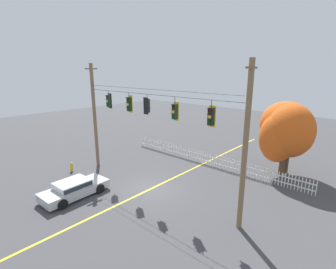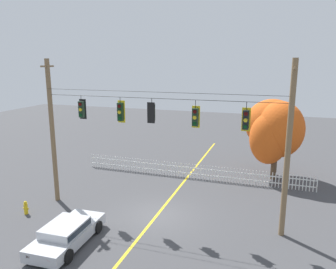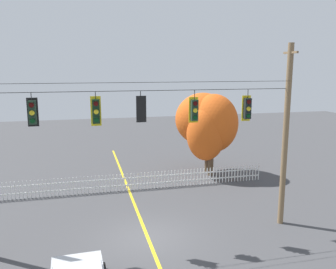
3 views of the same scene
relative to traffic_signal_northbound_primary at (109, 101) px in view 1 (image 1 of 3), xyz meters
name	(u,v)px [view 1 (image 1 of 3)]	position (x,y,z in m)	size (l,w,h in m)	color
ground	(151,189)	(4.65, -0.01, -5.99)	(80.00, 80.00, 0.00)	#424244
lane_centerline_stripe	(151,189)	(4.65, -0.01, -5.99)	(0.16, 36.00, 0.01)	gold
signal_support_span	(150,128)	(4.65, -0.01, -1.46)	(13.94, 1.10, 8.89)	brown
traffic_signal_northbound_primary	(109,101)	(0.00, 0.00, 0.00)	(0.43, 0.38, 1.39)	black
traffic_signal_eastbound_side	(129,104)	(2.51, 0.00, -0.03)	(0.43, 0.38, 1.46)	black
traffic_signal_westbound_side	(147,106)	(4.40, -0.02, 0.03)	(0.43, 0.38, 1.34)	black
traffic_signal_southbound_primary	(175,111)	(6.82, 0.00, -0.10)	(0.43, 0.38, 1.48)	black
traffic_signal_northbound_secondary	(211,116)	(9.40, 0.00, -0.09)	(0.43, 0.38, 1.49)	black
white_picket_fence	(207,159)	(5.03, 6.68, -5.43)	(17.55, 0.06, 1.10)	white
autumn_maple_near_fence	(286,133)	(10.86, 8.56, -2.41)	(3.91, 3.58, 5.92)	brown
autumn_maple_mid	(288,129)	(10.76, 9.49, -2.21)	(4.19, 3.62, 5.95)	brown
parked_car	(74,188)	(1.57, -4.28, -5.38)	(2.13, 4.47, 1.15)	#B7BABF
fire_hydrant	(72,167)	(-2.67, -2.27, -5.60)	(0.38, 0.22, 0.80)	gold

